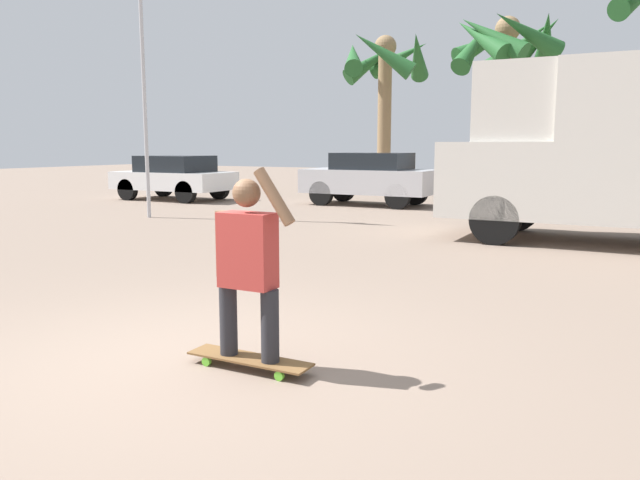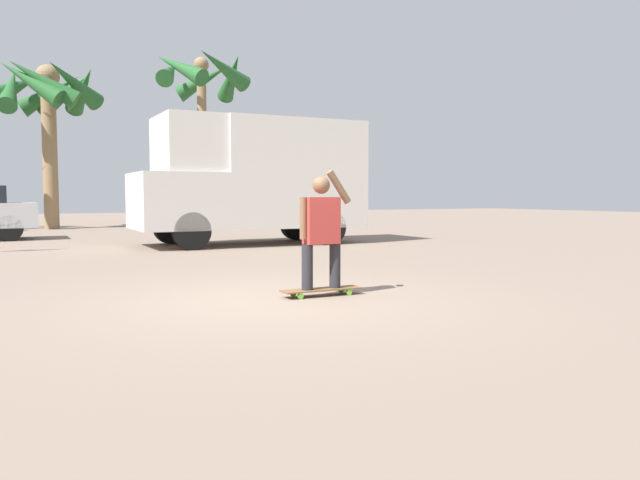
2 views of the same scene
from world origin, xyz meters
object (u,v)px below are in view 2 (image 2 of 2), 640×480
object	(u,v)px
person_skateboarder	(321,226)
camper_van	(254,177)
palm_tree_center_background	(48,95)
palm_tree_near_van	(202,82)
skateboard	(321,290)

from	to	relation	value
person_skateboarder	camper_van	size ratio (longest dim) A/B	0.26
person_skateboarder	palm_tree_center_background	world-z (taller)	palm_tree_center_background
camper_van	palm_tree_near_van	size ratio (longest dim) A/B	0.88
palm_tree_center_background	palm_tree_near_van	bearing A→B (deg)	-29.22
palm_tree_near_van	person_skateboarder	bearing A→B (deg)	-101.22
camper_van	skateboard	bearing A→B (deg)	-105.41
skateboard	palm_tree_center_background	bearing A→B (deg)	95.91
skateboard	palm_tree_near_van	bearing A→B (deg)	78.79
palm_tree_near_van	palm_tree_center_background	bearing A→B (deg)	150.78
palm_tree_near_van	palm_tree_center_background	distance (m)	5.78
skateboard	person_skateboarder	size ratio (longest dim) A/B	0.70
person_skateboarder	palm_tree_center_background	size ratio (longest dim) A/B	0.24
camper_van	palm_tree_center_background	xyz separation A→B (m)	(-4.18, 10.31, 3.22)
palm_tree_center_background	skateboard	bearing A→B (deg)	-84.09
palm_tree_near_van	skateboard	bearing A→B (deg)	-101.21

